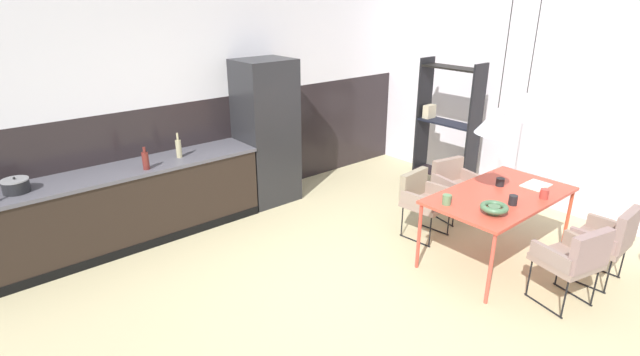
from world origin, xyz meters
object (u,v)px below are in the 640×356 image
object	(u,v)px
refrigerator_column	(266,133)
pendant_lamp_over_table_far	(525,105)
armchair_far_side	(454,180)
bottle_wine_green	(179,148)
armchair_head_of_table	(422,195)
cooking_pot	(16,186)
armchair_near_window	(610,236)
open_book	(536,185)
pendant_lamp_over_table_near	(496,121)
fruit_bowl	(494,208)
mug_dark_espresso	(513,200)
mug_wide_latte	(500,182)
open_shelf_unit	(446,128)
bottle_vinegar_dark	(146,160)
mug_glass_clear	(447,200)
mug_white_ceramic	(545,194)
armchair_by_stool	(576,256)

from	to	relation	value
refrigerator_column	pendant_lamp_over_table_far	size ratio (longest dim) A/B	1.43
armchair_far_side	refrigerator_column	bearing A→B (deg)	-40.56
refrigerator_column	bottle_wine_green	bearing A→B (deg)	-178.57
armchair_head_of_table	cooking_pot	distance (m)	4.22
armchair_head_of_table	armchair_near_window	size ratio (longest dim) A/B	0.95
open_book	armchair_near_window	bearing A→B (deg)	-94.18
refrigerator_column	pendant_lamp_over_table_near	world-z (taller)	pendant_lamp_over_table_near
armchair_head_of_table	fruit_bowl	distance (m)	1.18
mug_dark_espresso	mug_wide_latte	distance (m)	0.49
mug_dark_espresso	open_shelf_unit	xyz separation A→B (m)	(1.33, 1.77, 0.12)
open_book	bottle_vinegar_dark	xyz separation A→B (m)	(-3.12, 2.83, 0.23)
armchair_far_side	mug_wide_latte	world-z (taller)	mug_wide_latte
mug_glass_clear	pendant_lamp_over_table_near	bearing A→B (deg)	-35.29
fruit_bowl	open_shelf_unit	distance (m)	2.43
mug_wide_latte	pendant_lamp_over_table_far	world-z (taller)	pendant_lamp_over_table_far
fruit_bowl	mug_dark_espresso	size ratio (longest dim) A/B	2.02
refrigerator_column	cooking_pot	world-z (taller)	refrigerator_column
bottle_vinegar_dark	pendant_lamp_over_table_near	xyz separation A→B (m)	(2.30, -2.74, 0.60)
mug_white_ceramic	pendant_lamp_over_table_near	distance (m)	1.01
fruit_bowl	mug_wide_latte	xyz separation A→B (m)	(0.68, 0.34, -0.02)
bottle_vinegar_dark	bottle_wine_green	xyz separation A→B (m)	(0.45, 0.15, 0.01)
armchair_far_side	bottle_vinegar_dark	distance (m)	3.68
pendant_lamp_over_table_far	cooking_pot	bearing A→B (deg)	145.68
mug_white_ceramic	bottle_wine_green	xyz separation A→B (m)	(-2.41, 3.20, 0.19)
refrigerator_column	cooking_pot	bearing A→B (deg)	-179.81
open_book	open_shelf_unit	world-z (taller)	open_shelf_unit
cooking_pot	bottle_vinegar_dark	distance (m)	1.22
open_book	mug_glass_clear	bearing A→B (deg)	164.04
armchair_by_stool	pendant_lamp_over_table_near	world-z (taller)	pendant_lamp_over_table_near
mug_white_ceramic	open_book	bearing A→B (deg)	39.19
refrigerator_column	bottle_vinegar_dark	distance (m)	1.70
pendant_lamp_over_table_near	armchair_head_of_table	bearing A→B (deg)	78.96
open_book	pendant_lamp_over_table_far	world-z (taller)	pendant_lamp_over_table_far
mug_dark_espresso	open_shelf_unit	world-z (taller)	open_shelf_unit
mug_glass_clear	pendant_lamp_over_table_near	distance (m)	0.87
armchair_by_stool	open_book	world-z (taller)	armchair_by_stool
fruit_bowl	pendant_lamp_over_table_near	size ratio (longest dim) A/B	0.19
open_book	bottle_wine_green	distance (m)	4.01
pendant_lamp_over_table_near	pendant_lamp_over_table_far	size ratio (longest dim) A/B	1.02
pendant_lamp_over_table_near	fruit_bowl	bearing A→B (deg)	-131.16
mug_white_ceramic	open_shelf_unit	size ratio (longest dim) A/B	0.07
fruit_bowl	pendant_lamp_over_table_far	distance (m)	1.17
bottle_wine_green	armchair_head_of_table	bearing A→B (deg)	-44.44
armchair_by_stool	bottle_wine_green	bearing A→B (deg)	130.74
cooking_pot	mug_wide_latte	bearing A→B (deg)	-34.35
armchair_far_side	mug_dark_espresso	size ratio (longest dim) A/B	5.72
armchair_by_stool	pendant_lamp_over_table_near	bearing A→B (deg)	109.40
armchair_head_of_table	fruit_bowl	bearing A→B (deg)	67.07
armchair_by_stool	armchair_far_side	size ratio (longest dim) A/B	1.09
fruit_bowl	mug_white_ceramic	size ratio (longest dim) A/B	1.97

